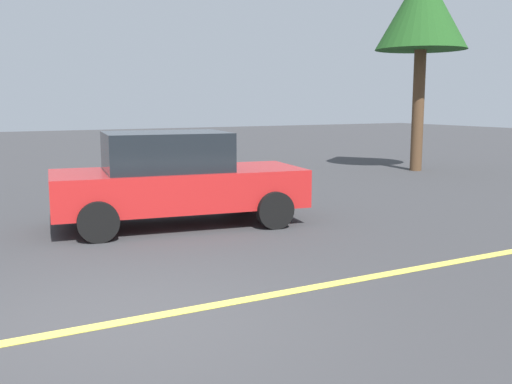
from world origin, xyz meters
TOP-DOWN VIEW (x-y plane):
  - ground_plane at (0.00, 0.00)m, footprint 80.00×80.00m
  - lane_marking_centre at (3.00, 0.00)m, footprint 28.00×0.16m
  - car_red_approaching at (2.10, 4.07)m, footprint 4.50×2.47m
  - tree_left_verge at (11.65, 8.19)m, footprint 2.76×2.76m

SIDE VIEW (x-z plane):
  - ground_plane at x=0.00m, z-range 0.00..0.00m
  - lane_marking_centre at x=3.00m, z-range 0.00..0.01m
  - car_red_approaching at x=2.10m, z-range 0.00..1.63m
  - tree_left_verge at x=11.65m, z-range 1.78..7.94m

